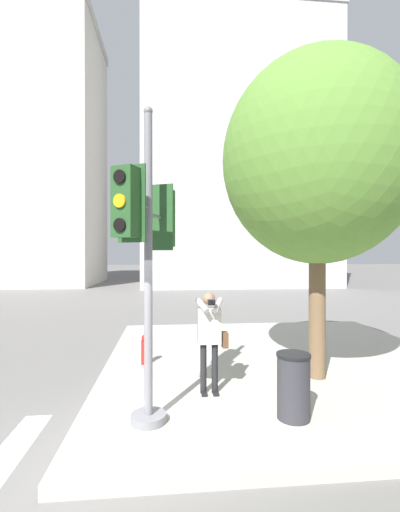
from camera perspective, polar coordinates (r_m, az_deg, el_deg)
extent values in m
plane|color=slate|center=(4.98, -16.78, -30.98)|extent=(160.00, 160.00, 0.00)
cube|color=#ADA89E|center=(8.50, 13.62, -16.79)|extent=(8.00, 8.00, 0.17)
cube|color=silver|center=(5.47, -30.42, -27.92)|extent=(0.41, 2.60, 0.01)
cylinder|color=slate|center=(5.47, -8.59, -25.14)|extent=(0.51, 0.51, 0.12)
cylinder|color=slate|center=(4.94, -8.61, -1.36)|extent=(0.12, 0.12, 4.29)
sphere|color=slate|center=(5.34, -8.63, 22.78)|extent=(0.13, 0.13, 0.13)
cylinder|color=slate|center=(5.19, -7.42, 6.60)|extent=(0.19, 0.36, 0.05)
cube|color=#234C23|center=(5.47, -6.08, 6.28)|extent=(0.37, 0.34, 0.90)
cube|color=#234C23|center=(5.35, -6.64, 6.41)|extent=(0.40, 0.18, 1.02)
cylinder|color=black|center=(5.63, -5.53, 9.19)|extent=(0.17, 0.09, 0.17)
cylinder|color=orange|center=(5.59, -5.52, 6.15)|extent=(0.17, 0.09, 0.17)
cylinder|color=black|center=(5.57, -5.52, 3.08)|extent=(0.17, 0.09, 0.17)
cylinder|color=slate|center=(4.77, -10.15, 8.30)|extent=(0.22, 0.35, 0.05)
cube|color=#234C23|center=(4.52, -12.26, 8.75)|extent=(0.38, 0.35, 0.90)
cube|color=#234C23|center=(4.63, -11.32, 8.55)|extent=(0.38, 0.22, 1.02)
cylinder|color=black|center=(4.47, -13.27, 12.76)|extent=(0.16, 0.11, 0.17)
cylinder|color=orange|center=(4.41, -13.27, 8.96)|extent=(0.16, 0.11, 0.17)
cylinder|color=black|center=(4.38, -13.26, 5.07)|extent=(0.16, 0.11, 0.17)
cube|color=black|center=(6.32, 0.63, -21.84)|extent=(0.09, 0.24, 0.05)
cube|color=black|center=(6.35, 2.56, -21.76)|extent=(0.09, 0.24, 0.05)
cylinder|color=black|center=(6.24, 0.57, -18.18)|extent=(0.11, 0.11, 0.86)
cylinder|color=black|center=(6.26, 2.48, -18.11)|extent=(0.11, 0.11, 0.86)
cube|color=beige|center=(6.06, 1.53, -11.53)|extent=(0.40, 0.22, 0.61)
sphere|color=#8C664C|center=(5.98, 1.53, -7.11)|extent=(0.21, 0.21, 0.21)
cube|color=black|center=(5.68, 1.91, -7.71)|extent=(0.12, 0.10, 0.09)
cylinder|color=black|center=(5.61, 2.01, -7.81)|extent=(0.06, 0.08, 0.06)
cylinder|color=beige|center=(5.84, 0.37, -8.21)|extent=(0.23, 0.35, 0.23)
cylinder|color=beige|center=(5.87, 3.02, -8.16)|extent=(0.23, 0.35, 0.23)
cube|color=brown|center=(6.17, 4.16, -13.74)|extent=(0.10, 0.20, 0.26)
cylinder|color=brown|center=(7.11, 18.94, -7.22)|extent=(0.32, 0.32, 2.96)
ellipsoid|color=#568433|center=(7.29, 18.98, 14.94)|extent=(3.69, 3.69, 4.06)
cylinder|color=red|center=(7.87, -9.14, -15.54)|extent=(0.17, 0.17, 0.52)
sphere|color=red|center=(7.79, -9.15, -13.33)|extent=(0.15, 0.15, 0.15)
cylinder|color=red|center=(7.74, -9.20, -15.36)|extent=(0.08, 0.06, 0.08)
cylinder|color=#2D2D33|center=(5.54, 15.31, -20.36)|extent=(0.47, 0.47, 0.91)
cylinder|color=black|center=(5.39, 15.32, -15.62)|extent=(0.50, 0.50, 0.04)
cube|color=beige|center=(34.23, -27.18, 14.25)|extent=(12.33, 9.56, 21.70)
cube|color=#B2AD9E|center=(38.52, -27.23, 30.71)|extent=(12.53, 9.76, 0.80)
cube|color=#BCBCC1|center=(30.75, 5.70, 15.64)|extent=(15.36, 9.24, 21.43)
cube|color=#A3A3A8|center=(35.35, 5.71, 33.29)|extent=(15.56, 9.44, 0.80)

